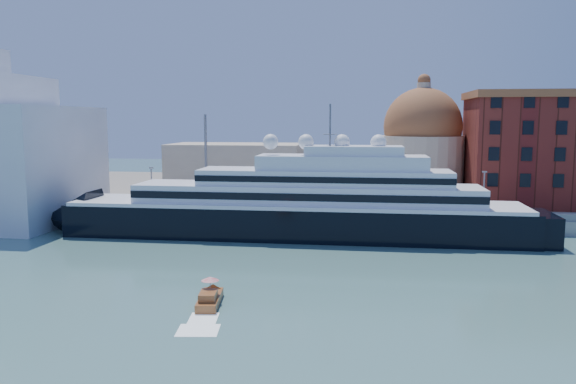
# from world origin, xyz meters

# --- Properties ---
(ground) EXTENTS (400.00, 400.00, 0.00)m
(ground) POSITION_xyz_m (0.00, 0.00, 0.00)
(ground) COLOR #3D6A66
(ground) RESTS_ON ground
(quay) EXTENTS (180.00, 10.00, 2.50)m
(quay) POSITION_xyz_m (0.00, 34.00, 1.25)
(quay) COLOR gray
(quay) RESTS_ON ground
(land) EXTENTS (260.00, 72.00, 2.00)m
(land) POSITION_xyz_m (0.00, 75.00, 1.00)
(land) COLOR slate
(land) RESTS_ON ground
(quay_fence) EXTENTS (180.00, 0.10, 1.20)m
(quay_fence) POSITION_xyz_m (0.00, 29.50, 3.10)
(quay_fence) COLOR slate
(quay_fence) RESTS_ON quay
(superyacht) EXTENTS (86.31, 11.97, 25.80)m
(superyacht) POSITION_xyz_m (-4.42, 23.00, 4.45)
(superyacht) COLOR black
(superyacht) RESTS_ON ground
(service_barge) EXTENTS (12.54, 7.08, 2.68)m
(service_barge) POSITION_xyz_m (-51.59, 21.67, 0.77)
(service_barge) COLOR white
(service_barge) RESTS_ON ground
(water_taxi) EXTENTS (2.94, 6.63, 3.04)m
(water_taxi) POSITION_xyz_m (-6.56, -13.02, 0.73)
(water_taxi) COLOR brown
(water_taxi) RESTS_ON ground
(warehouse) EXTENTS (43.00, 19.00, 23.25)m
(warehouse) POSITION_xyz_m (52.00, 52.00, 13.79)
(warehouse) COLOR maroon
(warehouse) RESTS_ON land
(church) EXTENTS (66.00, 18.00, 25.50)m
(church) POSITION_xyz_m (6.39, 57.72, 10.91)
(church) COLOR beige
(church) RESTS_ON land
(lamp_posts) EXTENTS (120.80, 2.40, 18.00)m
(lamp_posts) POSITION_xyz_m (-12.67, 32.27, 9.84)
(lamp_posts) COLOR slate
(lamp_posts) RESTS_ON quay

